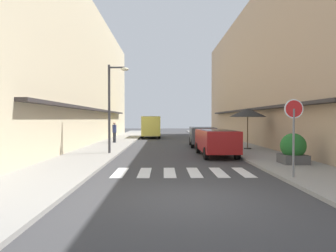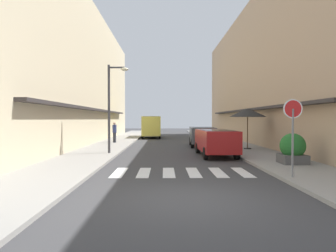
# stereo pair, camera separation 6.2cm
# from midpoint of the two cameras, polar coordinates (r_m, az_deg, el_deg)

# --- Properties ---
(ground_plane) EXTENTS (87.92, 87.92, 0.00)m
(ground_plane) POSITION_cam_midpoint_polar(r_m,az_deg,el_deg) (23.75, 0.75, -3.68)
(ground_plane) COLOR #38383A
(sidewalk_left) EXTENTS (3.01, 55.95, 0.12)m
(sidewalk_left) POSITION_cam_midpoint_polar(r_m,az_deg,el_deg) (24.08, -10.68, -3.49)
(sidewalk_left) COLOR gray
(sidewalk_left) RESTS_ON ground_plane
(sidewalk_right) EXTENTS (3.01, 55.95, 0.12)m
(sidewalk_right) POSITION_cam_midpoint_polar(r_m,az_deg,el_deg) (24.35, 12.05, -3.44)
(sidewalk_right) COLOR gray
(sidewalk_right) RESTS_ON ground_plane
(building_row_left) EXTENTS (5.50, 37.97, 11.38)m
(building_row_left) POSITION_cam_midpoint_polar(r_m,az_deg,el_deg) (26.19, -19.13, 9.19)
(building_row_left) COLOR beige
(building_row_left) RESTS_ON ground_plane
(building_row_right) EXTENTS (5.50, 37.97, 11.66)m
(building_row_right) POSITION_cam_midpoint_polar(r_m,az_deg,el_deg) (26.67, 20.14, 9.34)
(building_row_right) COLOR tan
(building_row_right) RESTS_ON ground_plane
(crosswalk) EXTENTS (5.20, 2.20, 0.01)m
(crosswalk) POSITION_cam_midpoint_polar(r_m,az_deg,el_deg) (11.79, 2.47, -8.72)
(crosswalk) COLOR silver
(crosswalk) RESTS_ON ground_plane
(parked_car_near) EXTENTS (1.90, 4.43, 1.47)m
(parked_car_near) POSITION_cam_midpoint_polar(r_m,az_deg,el_deg) (16.96, 8.94, -2.55)
(parked_car_near) COLOR maroon
(parked_car_near) RESTS_ON ground_plane
(parked_car_mid) EXTENTS (1.96, 4.04, 1.47)m
(parked_car_mid) POSITION_cam_midpoint_polar(r_m,az_deg,el_deg) (22.82, 6.39, -1.57)
(parked_car_mid) COLOR #4C5156
(parked_car_mid) RESTS_ON ground_plane
(delivery_van) EXTENTS (2.14, 5.46, 2.37)m
(delivery_van) POSITION_cam_midpoint_polar(r_m,az_deg,el_deg) (33.32, -3.28, 0.17)
(delivery_van) COLOR #D8CC4C
(delivery_van) RESTS_ON ground_plane
(round_street_sign) EXTENTS (0.65, 0.07, 2.60)m
(round_street_sign) POSITION_cam_midpoint_polar(r_m,az_deg,el_deg) (10.89, 22.45, 1.51)
(round_street_sign) COLOR slate
(round_street_sign) RESTS_ON sidewalk_right
(street_lamp) EXTENTS (1.19, 0.28, 5.04)m
(street_lamp) POSITION_cam_midpoint_polar(r_m,az_deg,el_deg) (17.67, -10.48, 5.06)
(street_lamp) COLOR #38383D
(street_lamp) RESTS_ON sidewalk_left
(cafe_umbrella) EXTENTS (2.39, 2.39, 2.64)m
(cafe_umbrella) POSITION_cam_midpoint_polar(r_m,az_deg,el_deg) (20.38, 14.69, 2.42)
(cafe_umbrella) COLOR #262626
(cafe_umbrella) RESTS_ON sidewalk_right
(planter_corner) EXTENTS (1.10, 1.10, 1.32)m
(planter_corner) POSITION_cam_midpoint_polar(r_m,az_deg,el_deg) (14.31, 22.38, -4.04)
(planter_corner) COLOR #4C4C4C
(planter_corner) RESTS_ON sidewalk_right
(pedestrian_walking_near) EXTENTS (0.34, 0.34, 1.70)m
(pedestrian_walking_near) POSITION_cam_midpoint_polar(r_m,az_deg,el_deg) (25.50, -10.13, -1.07)
(pedestrian_walking_near) COLOR #282B33
(pedestrian_walking_near) RESTS_ON sidewalk_left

